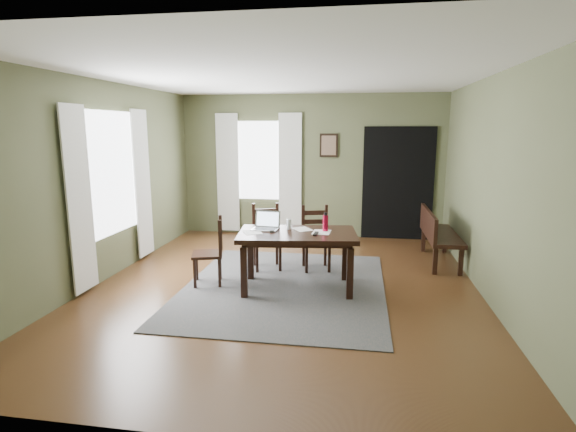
% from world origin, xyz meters
% --- Properties ---
extents(ground, '(5.00, 6.00, 0.01)m').
position_xyz_m(ground, '(0.00, 0.00, -0.01)').
color(ground, '#492C16').
extents(room_shell, '(5.02, 6.02, 2.71)m').
position_xyz_m(room_shell, '(0.00, 0.00, 1.80)').
color(room_shell, '#555B3B').
rests_on(room_shell, ground).
extents(rug, '(2.60, 3.20, 0.01)m').
position_xyz_m(rug, '(0.00, 0.00, 0.01)').
color(rug, '#3F3F3F').
rests_on(rug, ground).
extents(dining_table, '(1.59, 1.07, 0.75)m').
position_xyz_m(dining_table, '(0.17, -0.03, 0.67)').
color(dining_table, black).
rests_on(dining_table, rug).
extents(chair_end, '(0.49, 0.49, 0.90)m').
position_xyz_m(chair_end, '(-0.98, -0.04, 0.44)').
color(chair_end, black).
rests_on(chair_end, rug).
extents(chair_back_left, '(0.53, 0.53, 0.95)m').
position_xyz_m(chair_back_left, '(-0.40, 0.78, 0.47)').
color(chair_back_left, black).
rests_on(chair_back_left, rug).
extents(chair_back_right, '(0.50, 0.50, 0.93)m').
position_xyz_m(chair_back_right, '(0.33, 0.85, 0.46)').
color(chair_back_right, black).
rests_on(chair_back_right, rug).
extents(bench, '(0.47, 1.45, 0.82)m').
position_xyz_m(bench, '(2.15, 1.48, 0.49)').
color(bench, black).
rests_on(bench, ground).
extents(laptop, '(0.36, 0.30, 0.23)m').
position_xyz_m(laptop, '(-0.26, 0.09, 0.82)').
color(laptop, '#B7B7BC').
rests_on(laptop, dining_table).
extents(computer_mouse, '(0.07, 0.10, 0.03)m').
position_xyz_m(computer_mouse, '(-0.15, -0.08, 0.77)').
color(computer_mouse, '#3F3F42').
rests_on(computer_mouse, dining_table).
extents(tv_remote, '(0.06, 0.18, 0.02)m').
position_xyz_m(tv_remote, '(0.42, -0.11, 0.77)').
color(tv_remote, black).
rests_on(tv_remote, dining_table).
extents(drinking_glass, '(0.07, 0.07, 0.14)m').
position_xyz_m(drinking_glass, '(0.04, 0.12, 0.83)').
color(drinking_glass, silver).
rests_on(drinking_glass, dining_table).
extents(water_bottle, '(0.08, 0.08, 0.24)m').
position_xyz_m(water_bottle, '(0.52, 0.09, 0.87)').
color(water_bottle, '#B20D30').
rests_on(water_bottle, dining_table).
extents(paper_a, '(0.32, 0.35, 0.00)m').
position_xyz_m(paper_a, '(-0.39, -0.12, 0.76)').
color(paper_a, white).
rests_on(paper_a, dining_table).
extents(paper_c, '(0.32, 0.33, 0.00)m').
position_xyz_m(paper_c, '(0.22, 0.15, 0.76)').
color(paper_c, white).
rests_on(paper_c, dining_table).
extents(paper_d, '(0.23, 0.30, 0.00)m').
position_xyz_m(paper_d, '(0.48, 0.02, 0.76)').
color(paper_d, white).
rests_on(paper_d, dining_table).
extents(window_left, '(0.01, 1.30, 1.70)m').
position_xyz_m(window_left, '(-2.47, 0.20, 1.45)').
color(window_left, white).
rests_on(window_left, ground).
extents(window_back, '(1.00, 0.01, 1.50)m').
position_xyz_m(window_back, '(-1.00, 2.97, 1.45)').
color(window_back, white).
rests_on(window_back, ground).
extents(curtain_left_near, '(0.03, 0.48, 2.30)m').
position_xyz_m(curtain_left_near, '(-2.44, -0.62, 1.20)').
color(curtain_left_near, silver).
rests_on(curtain_left_near, ground).
extents(curtain_left_far, '(0.03, 0.48, 2.30)m').
position_xyz_m(curtain_left_far, '(-2.44, 1.02, 1.20)').
color(curtain_left_far, silver).
rests_on(curtain_left_far, ground).
extents(curtain_back_left, '(0.44, 0.03, 2.30)m').
position_xyz_m(curtain_back_left, '(-1.62, 2.94, 1.20)').
color(curtain_back_left, silver).
rests_on(curtain_back_left, ground).
extents(curtain_back_right, '(0.44, 0.03, 2.30)m').
position_xyz_m(curtain_back_right, '(-0.38, 2.94, 1.20)').
color(curtain_back_right, silver).
rests_on(curtain_back_right, ground).
extents(framed_picture, '(0.34, 0.03, 0.44)m').
position_xyz_m(framed_picture, '(0.35, 2.97, 1.75)').
color(framed_picture, black).
rests_on(framed_picture, ground).
extents(doorway_back, '(1.30, 0.03, 2.10)m').
position_xyz_m(doorway_back, '(1.65, 2.97, 1.05)').
color(doorway_back, black).
rests_on(doorway_back, ground).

